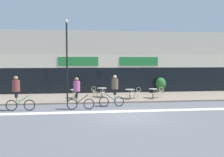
{
  "coord_description": "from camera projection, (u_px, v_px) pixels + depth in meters",
  "views": [
    {
      "loc": [
        -2.79,
        -14.78,
        3.23
      ],
      "look_at": [
        -0.08,
        6.96,
        1.7
      ],
      "focal_mm": 42.0,
      "sensor_mm": 36.0,
      "label": 1
    }
  ],
  "objects": [
    {
      "name": "ground_plane",
      "position": [
        128.0,
        116.0,
        15.2
      ],
      "size": [
        120.0,
        120.0,
        0.0
      ],
      "primitive_type": "plane",
      "color": "#5B5B60"
    },
    {
      "name": "sidewalk_slab",
      "position": [
        112.0,
        97.0,
        22.37
      ],
      "size": [
        40.0,
        5.5,
        0.12
      ],
      "primitive_type": "cube",
      "color": "gray",
      "rests_on": "ground"
    },
    {
      "name": "storefront_facade",
      "position": [
        107.0,
        63.0,
        26.84
      ],
      "size": [
        40.0,
        4.06,
        6.01
      ],
      "color": "beige",
      "rests_on": "ground"
    },
    {
      "name": "bike_lane_stripe",
      "position": [
        124.0,
        111.0,
        16.58
      ],
      "size": [
        36.0,
        0.7,
        0.01
      ],
      "primitive_type": "cube",
      "color": "silver",
      "rests_on": "ground"
    },
    {
      "name": "bistro_table_0",
      "position": [
        75.0,
        92.0,
        21.5
      ],
      "size": [
        0.79,
        0.79,
        0.71
      ],
      "color": "black",
      "rests_on": "sidewalk_slab"
    },
    {
      "name": "bistro_table_1",
      "position": [
        102.0,
        90.0,
        22.11
      ],
      "size": [
        0.79,
        0.79,
        0.77
      ],
      "color": "black",
      "rests_on": "sidewalk_slab"
    },
    {
      "name": "bistro_table_2",
      "position": [
        130.0,
        92.0,
        21.26
      ],
      "size": [
        0.75,
        0.75,
        0.75
      ],
      "color": "black",
      "rests_on": "sidewalk_slab"
    },
    {
      "name": "bistro_table_3",
      "position": [
        153.0,
        91.0,
        21.52
      ],
      "size": [
        0.7,
        0.7,
        0.76
      ],
      "color": "black",
      "rests_on": "sidewalk_slab"
    },
    {
      "name": "cafe_chair_0_near",
      "position": [
        75.0,
        93.0,
        20.89
      ],
      "size": [
        0.43,
        0.59,
        0.9
      ],
      "rotation": [
        0.0,
        0.0,
        1.64
      ],
      "color": "beige",
      "rests_on": "sidewalk_slab"
    },
    {
      "name": "cafe_chair_1_near",
      "position": [
        103.0,
        92.0,
        21.5
      ],
      "size": [
        0.41,
        0.58,
        0.9
      ],
      "rotation": [
        0.0,
        0.0,
        1.6
      ],
      "color": "beige",
      "rests_on": "sidewalk_slab"
    },
    {
      "name": "cafe_chair_1_side",
      "position": [
        95.0,
        91.0,
        22.03
      ],
      "size": [
        0.6,
        0.45,
        0.9
      ],
      "rotation": [
        0.0,
        0.0,
        0.12
      ],
      "color": "beige",
      "rests_on": "sidewalk_slab"
    },
    {
      "name": "cafe_chair_2_near",
      "position": [
        131.0,
        93.0,
        20.64
      ],
      "size": [
        0.41,
        0.58,
        0.9
      ],
      "rotation": [
        0.0,
        0.0,
        1.54
      ],
      "color": "beige",
      "rests_on": "sidewalk_slab"
    },
    {
      "name": "cafe_chair_2_side",
      "position": [
        137.0,
        92.0,
        21.35
      ],
      "size": [
        0.6,
        0.45,
        0.9
      ],
      "rotation": [
        0.0,
        0.0,
        3.29
      ],
      "color": "beige",
      "rests_on": "sidewalk_slab"
    },
    {
      "name": "cafe_chair_3_near",
      "position": [
        155.0,
        93.0,
        20.9
      ],
      "size": [
        0.45,
        0.6,
        0.9
      ],
      "rotation": [
        0.0,
        0.0,
        1.7
      ],
      "color": "beige",
      "rests_on": "sidewalk_slab"
    },
    {
      "name": "cafe_chair_3_side",
      "position": [
        160.0,
        92.0,
        21.61
      ],
      "size": [
        0.6,
        0.45,
        0.9
      ],
      "rotation": [
        0.0,
        0.0,
        3.27
      ],
      "color": "beige",
      "rests_on": "sidewalk_slab"
    },
    {
      "name": "planter_pot",
      "position": [
        161.0,
        85.0,
        25.08
      ],
      "size": [
        0.96,
        0.96,
        1.45
      ],
      "color": "#4C4C51",
      "rests_on": "sidewalk_slab"
    },
    {
      "name": "lamp_post",
      "position": [
        67.0,
        55.0,
        19.46
      ],
      "size": [
        0.26,
        0.26,
        6.11
      ],
      "color": "black",
      "rests_on": "sidewalk_slab"
    },
    {
      "name": "cyclist_0",
      "position": [
        114.0,
        88.0,
        18.19
      ],
      "size": [
        1.77,
        0.49,
        2.2
      ],
      "rotation": [
        0.0,
        0.0,
        3.17
      ],
      "color": "black",
      "rests_on": "ground"
    },
    {
      "name": "cyclist_1",
      "position": [
        17.0,
        91.0,
        16.61
      ],
      "size": [
        1.81,
        0.5,
        2.24
      ],
      "rotation": [
        0.0,
        0.0,
        0.03
      ],
      "color": "black",
      "rests_on": "ground"
    },
    {
      "name": "cyclist_2",
      "position": [
        78.0,
        91.0,
        17.06
      ],
      "size": [
        1.8,
        0.48,
        2.12
      ],
      "rotation": [
        0.0,
        0.0,
        0.0
      ],
      "color": "black",
      "rests_on": "ground"
    }
  ]
}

